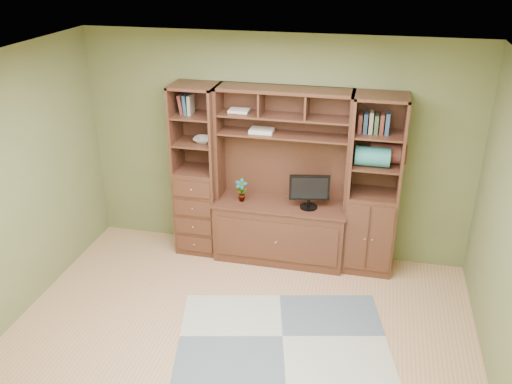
% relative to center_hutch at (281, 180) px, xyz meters
% --- Properties ---
extents(room, '(4.60, 4.10, 2.64)m').
position_rel_center_hutch_xyz_m(room, '(-0.12, -1.73, 0.28)').
color(room, tan).
rests_on(room, ground).
extents(center_hutch, '(1.54, 0.53, 2.05)m').
position_rel_center_hutch_xyz_m(center_hutch, '(0.00, 0.00, 0.00)').
color(center_hutch, '#4C281A').
rests_on(center_hutch, ground).
extents(left_tower, '(0.50, 0.45, 2.05)m').
position_rel_center_hutch_xyz_m(left_tower, '(-1.00, 0.04, 0.00)').
color(left_tower, '#4C281A').
rests_on(left_tower, ground).
extents(right_tower, '(0.55, 0.45, 2.05)m').
position_rel_center_hutch_xyz_m(right_tower, '(1.02, 0.04, 0.00)').
color(right_tower, '#4C281A').
rests_on(right_tower, ground).
extents(rug, '(2.23, 1.73, 0.01)m').
position_rel_center_hutch_xyz_m(rug, '(0.30, -1.41, -1.02)').
color(rug, gray).
rests_on(rug, ground).
extents(monitor, '(0.48, 0.28, 0.55)m').
position_rel_center_hutch_xyz_m(monitor, '(0.33, -0.03, -0.02)').
color(monitor, black).
rests_on(monitor, center_hutch).
extents(orchid, '(0.14, 0.10, 0.27)m').
position_rel_center_hutch_xyz_m(orchid, '(-0.45, -0.03, -0.16)').
color(orchid, '#AD4F3A').
rests_on(orchid, center_hutch).
extents(magazines, '(0.26, 0.19, 0.04)m').
position_rel_center_hutch_xyz_m(magazines, '(-0.24, 0.09, 0.54)').
color(magazines, beige).
rests_on(magazines, center_hutch).
extents(bowl, '(0.22, 0.22, 0.05)m').
position_rel_center_hutch_xyz_m(bowl, '(-0.91, 0.04, 0.39)').
color(bowl, beige).
rests_on(bowl, left_tower).
extents(blanket_teal, '(0.36, 0.21, 0.21)m').
position_rel_center_hutch_xyz_m(blanket_teal, '(0.98, -0.01, 0.37)').
color(blanket_teal, teal).
rests_on(blanket_teal, right_tower).
extents(blanket_red, '(0.38, 0.21, 0.21)m').
position_rel_center_hutch_xyz_m(blanket_red, '(1.14, 0.12, 0.37)').
color(blanket_red, brown).
rests_on(blanket_red, right_tower).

